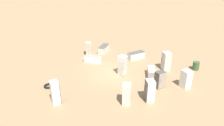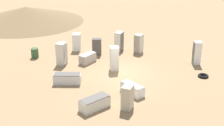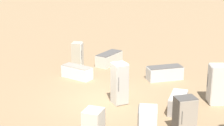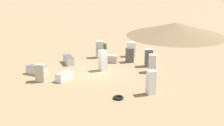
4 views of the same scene
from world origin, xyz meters
name	(u,v)px [view 1 (image 1 of 4)]	position (x,y,z in m)	size (l,w,h in m)	color
ground_plane	(115,74)	(0.00, 0.00, 0.00)	(1000.00, 1000.00, 0.00)	#937551
discarded_fridge_0	(93,59)	(-1.37, -3.30, 0.34)	(0.86, 1.80, 0.69)	white
discarded_fridge_1	(127,94)	(3.77, 2.90, 0.83)	(0.88, 0.80, 1.67)	beige
discarded_fridge_2	(104,49)	(-4.41, -3.64, 0.37)	(1.98, 1.04, 0.74)	beige
discarded_fridge_3	(55,92)	(6.14, -1.78, 0.94)	(0.84, 0.83, 1.88)	white
discarded_fridge_4	(88,49)	(-2.77, -4.71, 0.76)	(0.92, 0.89, 1.51)	#B2A88E
discarded_fridge_5	(122,65)	(-0.24, 0.69, 0.96)	(0.82, 0.84, 1.91)	silver
discarded_fridge_6	(150,91)	(2.59, 4.28, 0.86)	(0.99, 0.96, 1.73)	silver
discarded_fridge_7	(186,79)	(-0.66, 6.35, 0.78)	(0.99, 0.99, 1.57)	white
discarded_fridge_8	(151,72)	(-1.24, 3.18, 0.38)	(1.67, 1.21, 0.77)	#A89E93
discarded_fridge_9	(160,80)	(0.35, 4.43, 0.73)	(0.98, 0.93, 1.46)	#4C4742
discarded_fridge_10	(136,55)	(-4.34, 0.45, 0.37)	(2.01, 1.67, 0.74)	silver
discarded_fridge_11	(166,61)	(-3.16, 4.00, 0.91)	(1.03, 1.02, 1.81)	beige
scrap_tire	(48,86)	(4.65, -3.94, 0.09)	(0.78, 0.78, 0.18)	black
rusty_barrel	(196,66)	(-4.53, 6.63, 0.41)	(0.62, 0.62, 0.83)	#385633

